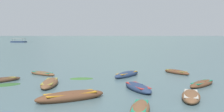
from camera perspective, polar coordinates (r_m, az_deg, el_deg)
The scene contains 16 objects.
ground_plane at distance 1506.20m, azimuth -5.51°, elevation 4.46°, with size 6000.00×6000.00×0.00m, color #476066.
mountain_1 at distance 2382.63m, azimuth -22.54°, elevation 10.14°, with size 1394.23×1394.23×493.82m, color #4C5B56.
mountain_2 at distance 2569.57m, azimuth 2.15°, elevation 11.45°, with size 2307.79×2307.79×617.57m, color slate.
mountain_3 at distance 2333.53m, azimuth 18.89°, elevation 7.46°, with size 1067.28×1067.28×257.77m, color #4C5B56.
rowboat_0 at distance 26.26m, azimuth 3.27°, elevation -4.05°, with size 3.50×3.94×0.64m.
rowboat_1 at distance 22.18m, azimuth -13.46°, elevation -5.80°, with size 1.41×4.44×0.61m.
rowboat_3 at distance 17.86m, azimuth 16.87°, elevation -8.41°, with size 2.42×3.75×0.61m.
rowboat_4 at distance 19.91m, azimuth 5.68°, elevation -6.88°, with size 2.06×4.10×0.62m.
rowboat_6 at distance 29.05m, azimuth 13.93°, elevation -3.42°, with size 2.43×3.66×0.51m.
rowboat_7 at distance 28.20m, azimuth -14.93°, elevation -3.72°, with size 3.26×2.96×0.44m.
rowboat_8 at distance 14.49m, azimuth 6.16°, elevation -11.37°, with size 2.03×3.73×0.55m.
rowboat_9 at distance 17.10m, azimuth -9.00°, elevation -8.72°, with size 4.72×2.94×0.73m.
rowboat_11 at distance 22.66m, azimuth 19.02°, elevation -5.76°, with size 3.45×3.17×0.55m.
ferry_0 at distance 151.95m, azimuth -19.71°, elevation 2.97°, with size 8.82×5.65×2.54m.
weed_patch_2 at distance 25.06m, azimuth -6.68°, elevation -4.96°, with size 2.26×1.32×0.14m, color #38662D.
weed_patch_4 at distance 23.58m, azimuth -22.28°, elevation -5.88°, with size 1.49×2.47×0.14m, color #2D5628.
Camera 1 is at (-2.88, -6.19, 4.16)m, focal length 41.85 mm.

